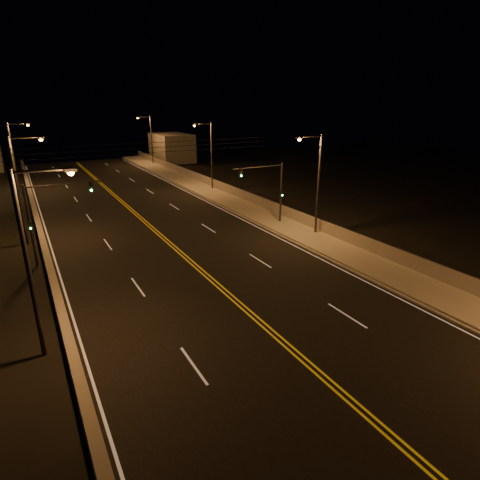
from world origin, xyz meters
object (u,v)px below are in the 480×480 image
traffic_signal_right (272,187)px  streetlight_6 (15,153)px  streetlight_4 (33,253)px  streetlight_1 (316,179)px  streetlight_2 (209,152)px  streetlight_3 (150,137)px  streetlight_5 (21,183)px  traffic_signal_left (45,213)px

traffic_signal_right → streetlight_6: bearing=125.6°
streetlight_4 → streetlight_1: bearing=19.6°
streetlight_1 → streetlight_2: (0.00, 20.95, 0.00)m
streetlight_3 → streetlight_6: size_ratio=1.00×
streetlight_1 → streetlight_5: bearing=155.8°
streetlight_6 → traffic_signal_left: bearing=-87.6°
streetlight_3 → streetlight_5: (-21.41, -36.53, 0.00)m
streetlight_3 → streetlight_5: 42.34m
streetlight_5 → streetlight_6: (0.00, 22.35, 0.00)m
streetlight_1 → traffic_signal_left: streetlight_1 is taller
streetlight_1 → streetlight_6: same height
streetlight_3 → streetlight_4: 57.88m
streetlight_2 → traffic_signal_left: size_ratio=1.48×
streetlight_1 → streetlight_3: bearing=90.0°
streetlight_1 → streetlight_5: (-21.41, 9.63, 0.00)m
streetlight_3 → streetlight_4: bearing=-111.7°
streetlight_1 → traffic_signal_left: 20.75m
streetlight_2 → streetlight_5: bearing=-152.1°
streetlight_4 → streetlight_6: bearing=90.0°
streetlight_2 → streetlight_6: 24.08m
streetlight_5 → streetlight_6: size_ratio=1.00×
streetlight_4 → traffic_signal_right: (19.87, 11.87, -1.28)m
streetlight_3 → streetlight_5: same height
streetlight_1 → streetlight_4: bearing=-160.4°
streetlight_2 → streetlight_4: 35.70m
streetlight_4 → traffic_signal_left: (1.14, 11.87, -1.28)m
streetlight_6 → traffic_signal_right: (19.87, -27.73, -1.28)m
streetlight_3 → streetlight_4: same height
streetlight_4 → streetlight_5: size_ratio=1.00×
streetlight_3 → traffic_signal_right: bearing=-92.1°
streetlight_3 → streetlight_2: bearing=-90.0°
streetlight_4 → traffic_signal_right: 23.18m
streetlight_3 → streetlight_5: size_ratio=1.00×
streetlight_3 → traffic_signal_right: streetlight_3 is taller
streetlight_5 → traffic_signal_right: 20.63m
streetlight_2 → streetlight_4: same height
streetlight_2 → streetlight_5: (-21.41, -11.32, 0.00)m
streetlight_1 → streetlight_5: size_ratio=1.00×
streetlight_2 → streetlight_5: 24.22m
streetlight_2 → traffic_signal_left: streetlight_2 is taller
traffic_signal_left → streetlight_5: bearing=102.0°
streetlight_2 → streetlight_4: bearing=-126.8°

